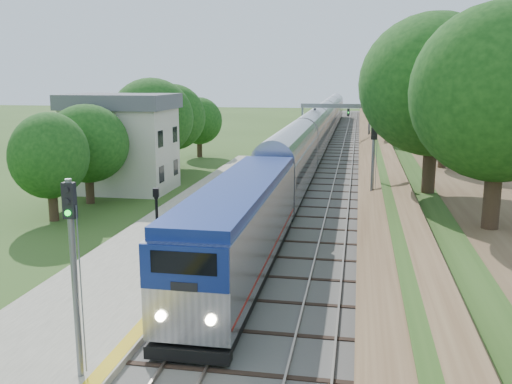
% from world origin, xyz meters
% --- Properties ---
extents(trackbed, '(9.50, 170.00, 0.28)m').
position_xyz_m(trackbed, '(2.00, 60.00, 0.07)').
color(trackbed, '#4C4944').
rests_on(trackbed, ground).
extents(platform, '(6.40, 68.00, 0.38)m').
position_xyz_m(platform, '(-5.20, 16.00, 0.19)').
color(platform, gray).
rests_on(platform, ground).
extents(yellow_stripe, '(0.55, 68.00, 0.01)m').
position_xyz_m(yellow_stripe, '(-2.35, 16.00, 0.39)').
color(yellow_stripe, gold).
rests_on(yellow_stripe, platform).
extents(embankment, '(10.64, 170.00, 11.70)m').
position_xyz_m(embankment, '(10.35, 60.00, 1.95)').
color(embankment, brown).
rests_on(embankment, ground).
extents(station_building, '(8.60, 6.60, 8.00)m').
position_xyz_m(station_building, '(-14.00, 30.00, 4.09)').
color(station_building, beige).
rests_on(station_building, ground).
extents(signal_gantry, '(8.40, 0.38, 6.20)m').
position_xyz_m(signal_gantry, '(2.47, 54.99, 4.82)').
color(signal_gantry, slate).
rests_on(signal_gantry, ground).
extents(trees_behind_platform, '(7.82, 53.32, 7.21)m').
position_xyz_m(trees_behind_platform, '(-11.17, 20.67, 4.53)').
color(trees_behind_platform, '#332316').
rests_on(trees_behind_platform, ground).
extents(train, '(2.97, 119.14, 4.37)m').
position_xyz_m(train, '(0.00, 60.65, 2.24)').
color(train, black).
rests_on(train, trackbed).
extents(lamppost_far, '(0.41, 0.41, 4.18)m').
position_xyz_m(lamppost_far, '(-3.49, 9.27, 2.24)').
color(lamppost_far, black).
rests_on(lamppost_far, platform).
extents(signal_platform, '(0.36, 0.29, 6.15)m').
position_xyz_m(signal_platform, '(-2.90, 0.58, 4.16)').
color(signal_platform, slate).
rests_on(signal_platform, platform).
extents(signal_farside, '(0.37, 0.29, 6.69)m').
position_xyz_m(signal_farside, '(6.20, 21.16, 4.21)').
color(signal_farside, slate).
rests_on(signal_farside, ground).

